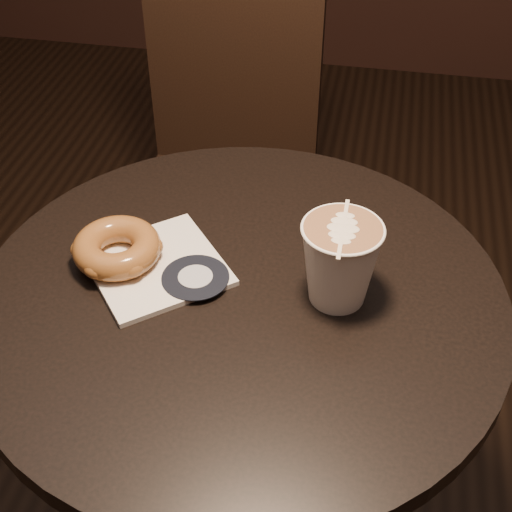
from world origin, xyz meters
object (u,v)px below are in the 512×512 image
Objects in this scene: cafe_table at (242,386)px; latte_cup at (340,263)px; pastry_bag at (157,266)px; doughnut at (117,248)px; chair at (228,145)px.

latte_cup is (0.12, 0.01, 0.26)m from cafe_table.
pastry_bag is 0.06m from doughnut.
cafe_table is at bearing -48.32° from pastry_bag.
doughnut is at bearing 173.28° from cafe_table.
doughnut is 0.30m from latte_cup.
chair is 0.69m from doughnut.
cafe_table is 0.69m from chair.
chair reaches higher than latte_cup.
latte_cup reaches higher than cafe_table.
doughnut reaches higher than pastry_bag.
chair is (-0.17, 0.67, -0.01)m from cafe_table.
cafe_table is at bearing -6.72° from doughnut.
doughnut reaches higher than cafe_table.
pastry_bag is at bearing 171.12° from cafe_table.
pastry_bag is 0.25m from latte_cup.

